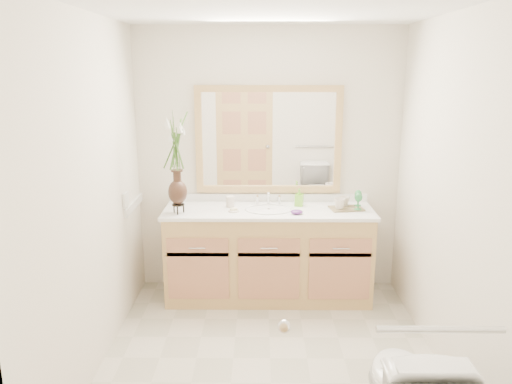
{
  "coord_description": "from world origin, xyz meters",
  "views": [
    {
      "loc": [
        -0.08,
        -3.2,
        2.04
      ],
      "look_at": [
        -0.11,
        0.65,
        1.08
      ],
      "focal_mm": 35.0,
      "sensor_mm": 36.0,
      "label": 1
    }
  ],
  "objects_px": {
    "flower_vase": "(176,152)",
    "tumbler": "(230,202)",
    "tray": "(346,208)",
    "soap_bottle": "(299,198)"
  },
  "relations": [
    {
      "from": "flower_vase",
      "to": "soap_bottle",
      "type": "bearing_deg",
      "value": 12.94
    },
    {
      "from": "flower_vase",
      "to": "tray",
      "type": "relative_size",
      "value": 2.77
    },
    {
      "from": "tumbler",
      "to": "tray",
      "type": "bearing_deg",
      "value": -4.04
    },
    {
      "from": "tumbler",
      "to": "tray",
      "type": "relative_size",
      "value": 0.34
    },
    {
      "from": "tumbler",
      "to": "tray",
      "type": "xyz_separation_m",
      "value": [
        1.03,
        -0.07,
        -0.04
      ]
    },
    {
      "from": "tray",
      "to": "flower_vase",
      "type": "bearing_deg",
      "value": 175.41
    },
    {
      "from": "flower_vase",
      "to": "tray",
      "type": "height_order",
      "value": "flower_vase"
    },
    {
      "from": "flower_vase",
      "to": "tumbler",
      "type": "distance_m",
      "value": 0.68
    },
    {
      "from": "soap_bottle",
      "to": "tray",
      "type": "distance_m",
      "value": 0.43
    },
    {
      "from": "soap_bottle",
      "to": "tray",
      "type": "height_order",
      "value": "soap_bottle"
    }
  ]
}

